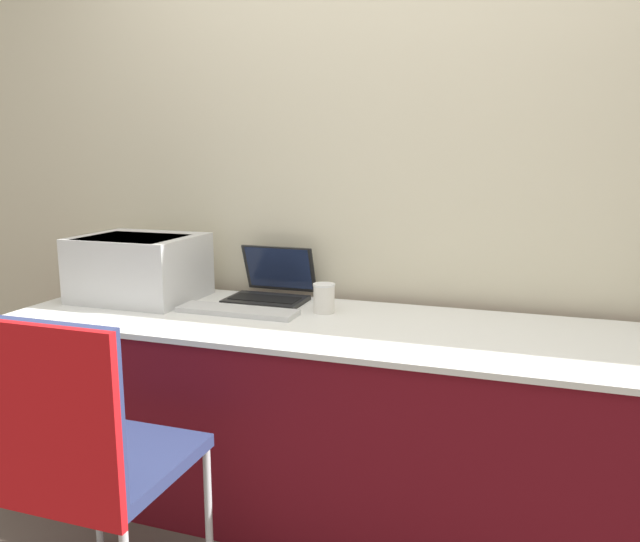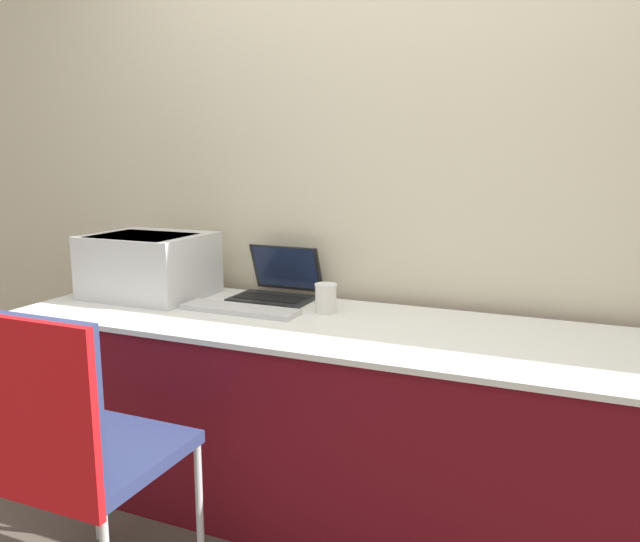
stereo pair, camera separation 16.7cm
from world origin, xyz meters
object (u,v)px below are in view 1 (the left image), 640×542
Objects in this scene: coffee_cup at (324,298)px; chair at (71,441)px; printer at (139,265)px; laptop_left at (271,288)px; external_keyboard at (237,311)px.

chair reaches higher than coffee_cup.
chair is at bearing -65.61° from printer.
chair is at bearing -111.14° from coffee_cup.
chair is (-0.10, -1.11, -0.19)m from laptop_left.
external_keyboard is 0.51× the size of chair.
printer is 1.50× the size of laptop_left.
printer reaches higher than coffee_cup.
coffee_cup is (0.81, 0.03, -0.09)m from printer.
chair is at bearing -94.51° from external_keyboard.
printer is 4.23× the size of coffee_cup.
printer is 0.81m from coffee_cup.
external_keyboard is 0.34m from coffee_cup.
coffee_cup is at bearing 2.12° from printer.
printer reaches higher than laptop_left.
laptop_left is at bearing 17.13° from printer.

